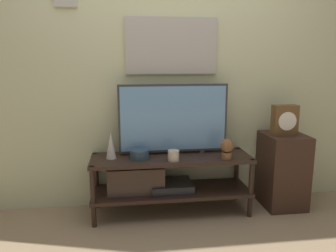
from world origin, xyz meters
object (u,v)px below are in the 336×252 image
vase_wide_bowl (139,154)px  mantel_clock (285,120)px  television (173,118)px  vase_slim_bronze (111,145)px  decorative_bust (227,148)px  candle_jar (173,156)px

vase_wide_bowl → mantel_clock: 1.31m
mantel_clock → television: bearing=173.8°
vase_wide_bowl → mantel_clock: size_ratio=0.60×
vase_slim_bronze → decorative_bust: 0.98m
mantel_clock → vase_slim_bronze: bearing=179.1°
television → vase_wide_bowl: bearing=-158.5°
decorative_bust → vase_wide_bowl: bearing=171.8°
television → candle_jar: size_ratio=10.20×
television → vase_slim_bronze: 0.59m
vase_slim_bronze → candle_jar: vase_slim_bronze is taller
candle_jar → mantel_clock: bearing=6.4°
mantel_clock → decorative_bust: bearing=-167.9°
vase_slim_bronze → mantel_clock: (1.52, -0.02, 0.18)m
decorative_bust → mantel_clock: (0.56, 0.12, 0.20)m
vase_slim_bronze → vase_wide_bowl: bearing=-9.4°
vase_slim_bronze → candle_jar: bearing=-15.1°
vase_slim_bronze → mantel_clock: size_ratio=0.85×
candle_jar → vase_slim_bronze: bearing=164.9°
decorative_bust → vase_slim_bronze: bearing=171.5°
vase_wide_bowl → candle_jar: candle_jar is taller
television → mantel_clock: 0.99m
decorative_bust → mantel_clock: 0.60m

